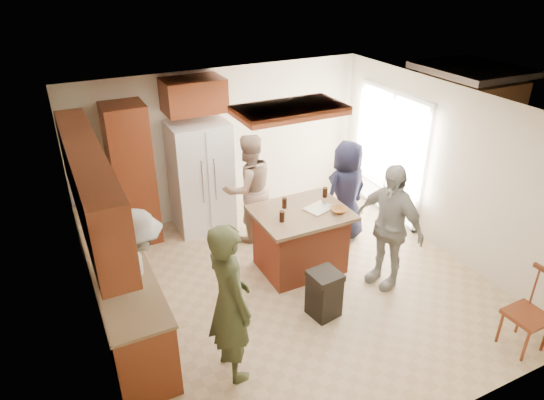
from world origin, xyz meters
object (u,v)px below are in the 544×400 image
person_front_left (230,303)px  refrigerator (201,177)px  person_counter (141,277)px  spindle_chair (529,315)px  trash_bin (324,294)px  person_behind_right (346,192)px  person_side_right (389,226)px  person_behind_left (249,189)px  kitchen_island (300,239)px

person_front_left → refrigerator: size_ratio=1.02×
person_counter → spindle_chair: person_counter is taller
refrigerator → trash_bin: 2.91m
person_behind_right → person_counter: (-3.34, -0.83, 0.02)m
person_front_left → person_side_right: 2.54m
person_front_left → person_behind_right: 3.19m
refrigerator → trash_bin: bearing=-77.7°
person_side_right → refrigerator: 3.08m
person_front_left → person_behind_left: (1.29, 2.44, -0.05)m
person_front_left → trash_bin: 1.53m
person_front_left → person_behind_right: size_ratio=1.13×
kitchen_island → trash_bin: bearing=-102.8°
person_behind_left → person_side_right: (1.19, -1.88, 0.01)m
person_side_right → person_front_left: bearing=-91.9°
person_behind_right → refrigerator: (-1.88, 1.34, 0.09)m
person_behind_right → person_side_right: person_side_right is taller
person_behind_right → refrigerator: refrigerator is taller
refrigerator → spindle_chair: bearing=-60.9°
person_counter → kitchen_island: (2.30, 0.40, -0.36)m
person_front_left → person_side_right: bearing=-82.3°
person_behind_left → person_counter: (-1.99, -1.48, -0.04)m
person_behind_right → kitchen_island: size_ratio=1.27×
person_front_left → kitchen_island: person_front_left is taller
person_behind_left → person_counter: bearing=31.7°
person_front_left → refrigerator: bearing=-18.7°
person_behind_right → kitchen_island: 1.18m
spindle_chair → person_behind_right: bearing=99.7°
person_side_right → trash_bin: 1.26m
person_behind_right → person_counter: person_counter is taller
trash_bin → person_side_right: bearing=11.6°
person_side_right → kitchen_island: (-0.87, 0.80, -0.41)m
person_side_right → refrigerator: refrigerator is taller
kitchen_island → spindle_chair: bearing=-58.5°
person_front_left → spindle_chair: person_front_left is taller
person_counter → refrigerator: bearing=-26.6°
trash_bin → spindle_chair: (1.78, -1.49, 0.13)m
person_behind_right → person_front_left: bearing=25.2°
kitchen_island → trash_bin: size_ratio=2.03×
person_behind_left → trash_bin: bearing=87.3°
person_front_left → person_counter: size_ratio=1.10×
person_behind_left → person_front_left: bearing=57.2°
person_front_left → spindle_chair: bearing=-115.2°
person_counter → spindle_chair: 4.41m
trash_bin → spindle_chair: size_ratio=0.63×
person_counter → person_behind_left: bearing=-46.0°
person_counter → spindle_chair: (3.84, -2.12, -0.38)m
person_counter → person_side_right: bearing=-89.8°
person_front_left → trash_bin: size_ratio=2.92×
spindle_chair → trash_bin: bearing=139.9°
person_counter → trash_bin: 2.22m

